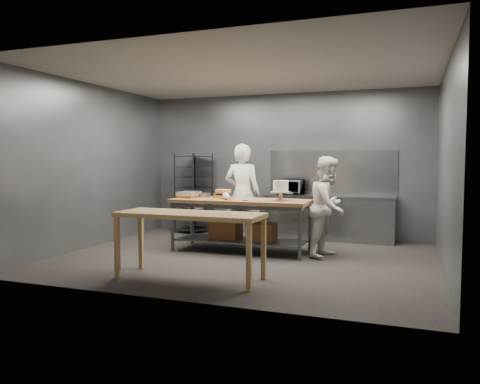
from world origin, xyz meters
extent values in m
plane|color=black|center=(0.00, 0.00, 0.00)|extent=(6.00, 6.00, 0.00)
cube|color=#4C4F54|center=(0.00, 2.50, 1.50)|extent=(6.00, 0.04, 3.00)
cube|color=olive|center=(-0.23, 0.44, 0.89)|extent=(2.40, 0.90, 0.06)
cube|color=#47494C|center=(-0.23, 0.44, 0.20)|extent=(2.25, 0.75, 0.03)
cylinder|color=#47494C|center=(-1.37, 0.05, 0.43)|extent=(0.06, 0.06, 0.86)
cylinder|color=#47494C|center=(-1.37, 0.83, 0.43)|extent=(0.06, 0.06, 0.86)
cylinder|color=#47494C|center=(0.91, 0.05, 0.43)|extent=(0.06, 0.06, 0.86)
cylinder|color=#47494C|center=(0.91, 0.83, 0.43)|extent=(0.06, 0.06, 0.86)
cube|color=brown|center=(-0.53, 0.49, 0.39)|extent=(0.50, 0.40, 0.35)
cube|color=brown|center=(0.15, 0.46, 0.36)|extent=(0.45, 0.38, 0.30)
cube|color=olive|center=(-0.24, -1.55, 0.87)|extent=(2.00, 0.70, 0.06)
cube|color=olive|center=(-1.19, -1.85, 0.42)|extent=(0.06, 0.06, 0.84)
cube|color=olive|center=(-1.19, -1.25, 0.42)|extent=(0.06, 0.06, 0.84)
cube|color=olive|center=(0.71, -1.85, 0.42)|extent=(0.06, 0.06, 0.84)
cube|color=olive|center=(0.71, -1.25, 0.42)|extent=(0.06, 0.06, 0.84)
cube|color=slate|center=(1.00, 2.18, 0.88)|extent=(2.60, 0.60, 0.04)
cube|color=slate|center=(1.00, 2.18, 0.43)|extent=(2.56, 0.56, 0.86)
cube|color=slate|center=(1.00, 2.48, 1.35)|extent=(2.60, 0.02, 0.90)
cube|color=black|center=(-1.95, 2.10, 0.88)|extent=(0.77, 0.80, 1.75)
cube|color=silver|center=(-1.95, 2.10, 0.54)|extent=(0.44, 0.35, 0.45)
imported|color=white|center=(-0.45, 1.11, 0.95)|extent=(0.70, 0.46, 1.91)
imported|color=silver|center=(1.27, 0.56, 0.83)|extent=(0.80, 0.93, 1.66)
imported|color=black|center=(0.21, 2.18, 1.05)|extent=(0.54, 0.37, 0.30)
cylinder|color=#B9AC94|center=(0.50, 0.37, 0.93)|extent=(0.20, 0.20, 0.02)
cylinder|color=#B9AC94|center=(0.50, 0.37, 1.00)|extent=(0.06, 0.06, 0.12)
cylinder|color=#B9AC94|center=(0.50, 0.37, 1.07)|extent=(0.34, 0.34, 0.02)
cylinder|color=white|center=(0.50, 0.37, 1.17)|extent=(0.25, 0.25, 0.18)
cylinder|color=#EAAD4A|center=(-0.58, 0.48, 0.95)|extent=(0.28, 0.28, 0.06)
cylinder|color=black|center=(-0.58, 0.48, 1.00)|extent=(0.28, 0.28, 0.04)
cylinder|color=#EAAD4A|center=(-0.58, 0.48, 1.05)|extent=(0.28, 0.28, 0.06)
cylinder|color=gray|center=(-1.04, 0.66, 0.96)|extent=(0.24, 0.24, 0.07)
cylinder|color=gray|center=(-0.70, 0.66, 0.96)|extent=(0.29, 0.29, 0.07)
cone|color=white|center=(-0.40, 0.19, 0.98)|extent=(0.28, 0.39, 0.12)
cube|color=slate|center=(0.12, 0.17, 0.92)|extent=(0.28, 0.02, 0.00)
cube|color=black|center=(-0.06, 0.17, 0.93)|extent=(0.09, 0.02, 0.02)
cube|color=#A36E20|center=(-1.24, 0.32, 0.95)|extent=(0.30, 0.20, 0.05)
cube|color=silver|center=(-1.24, 0.32, 1.00)|extent=(0.31, 0.21, 0.06)
cube|color=#A36E20|center=(-1.24, 0.55, 0.95)|extent=(0.30, 0.20, 0.05)
cube|color=silver|center=(-1.24, 0.55, 1.00)|extent=(0.31, 0.21, 0.06)
camera|label=1|loc=(2.55, -7.17, 1.61)|focal=35.00mm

